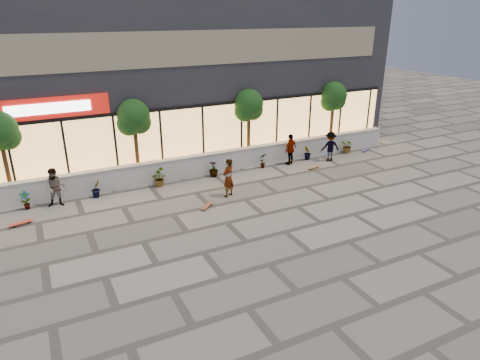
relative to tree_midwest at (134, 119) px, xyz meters
name	(u,v)px	position (x,y,z in m)	size (l,w,h in m)	color
ground	(285,232)	(3.50, -7.70, -2.99)	(80.00, 80.00, 0.00)	gray
planter_wall	(211,163)	(3.50, -0.70, -2.46)	(22.00, 0.42, 1.04)	#BAB9B1
retail_building	(172,74)	(3.50, 4.79, 1.26)	(24.00, 9.17, 8.50)	#26252B
shrub_a	(26,200)	(-5.00, -1.25, -2.58)	(0.43, 0.29, 0.81)	#193811
shrub_b	(96,188)	(-2.20, -1.25, -2.58)	(0.45, 0.36, 0.81)	#193811
shrub_c	(158,178)	(0.60, -1.25, -2.58)	(0.73, 0.63, 0.81)	#193811
shrub_d	(214,169)	(3.40, -1.25, -2.58)	(0.45, 0.45, 0.81)	#193811
shrub_e	(263,160)	(6.20, -1.25, -2.58)	(0.43, 0.29, 0.81)	#193811
shrub_f	(307,153)	(9.00, -1.25, -2.58)	(0.45, 0.36, 0.81)	#193811
shrub_g	(348,146)	(11.80, -1.25, -2.58)	(0.73, 0.63, 0.81)	#193811
tree_midwest	(134,119)	(0.00, 0.00, 0.00)	(1.60, 1.50, 3.92)	#49341A
tree_mideast	(249,107)	(6.00, 0.00, 0.00)	(1.60, 1.50, 3.92)	#49341A
tree_east	(334,98)	(11.50, 0.00, 0.00)	(1.60, 1.50, 3.92)	#49341A
skater_center	(228,178)	(3.02, -3.76, -2.12)	(0.63, 0.41, 1.73)	white
skater_left	(56,188)	(-3.81, -1.48, -2.15)	(0.81, 0.63, 1.67)	#9C8865
skater_right_near	(291,149)	(7.78, -1.40, -2.15)	(0.97, 0.41, 1.66)	white
skater_right_far	(330,147)	(10.00, -1.90, -2.18)	(1.04, 0.60, 1.62)	maroon
skateboard_center	(207,206)	(1.71, -4.45, -2.90)	(0.79, 0.70, 0.10)	brown
skateboard_left	(21,223)	(-5.27, -2.68, -2.90)	(0.90, 0.43, 0.10)	#B83B22
skateboard_right_near	(314,167)	(8.51, -2.57, -2.91)	(0.75, 0.36, 0.09)	olive
skateboard_right_far	(365,150)	(12.94, -1.50, -2.92)	(0.71, 0.39, 0.08)	#4D4C8C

